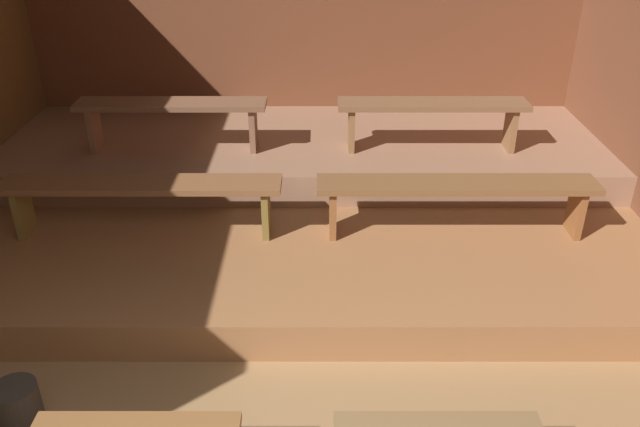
# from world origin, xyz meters

# --- Properties ---
(ground) EXTENTS (6.23, 5.86, 0.08)m
(ground) POSITION_xyz_m (0.00, 2.53, -0.04)
(ground) COLOR #946E47
(wall_back) EXTENTS (6.23, 0.06, 2.78)m
(wall_back) POSITION_xyz_m (0.00, 5.09, 1.39)
(wall_back) COLOR brown
(wall_back) RESTS_ON ground
(platform_lower) EXTENTS (5.43, 3.35, 0.27)m
(platform_lower) POSITION_xyz_m (0.00, 3.39, 0.14)
(platform_lower) COLOR #96623C
(platform_lower) RESTS_ON ground
(platform_middle) EXTENTS (5.43, 1.77, 0.27)m
(platform_middle) POSITION_xyz_m (0.00, 4.18, 0.41)
(platform_middle) COLOR #986D53
(platform_middle) RESTS_ON platform_lower
(bench_lower_left) EXTENTS (2.07, 0.31, 0.43)m
(bench_lower_left) POSITION_xyz_m (-1.17, 2.86, 0.63)
(bench_lower_left) COLOR brown
(bench_lower_left) RESTS_ON platform_lower
(bench_lower_right) EXTENTS (2.07, 0.31, 0.43)m
(bench_lower_right) POSITION_xyz_m (1.17, 2.86, 0.63)
(bench_lower_right) COLOR brown
(bench_lower_right) RESTS_ON platform_lower
(bench_middle_left) EXTENTS (1.63, 0.31, 0.43)m
(bench_middle_left) POSITION_xyz_m (-1.13, 3.90, 0.89)
(bench_middle_left) COLOR brown
(bench_middle_left) RESTS_ON platform_middle
(bench_middle_right) EXTENTS (1.63, 0.31, 0.43)m
(bench_middle_right) POSITION_xyz_m (1.13, 3.90, 0.89)
(bench_middle_right) COLOR brown
(bench_middle_right) RESTS_ON platform_middle
(pail_floor) EXTENTS (0.24, 0.24, 0.28)m
(pail_floor) POSITION_xyz_m (-1.49, 1.19, 0.14)
(pail_floor) COLOR #332D28
(pail_floor) RESTS_ON ground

